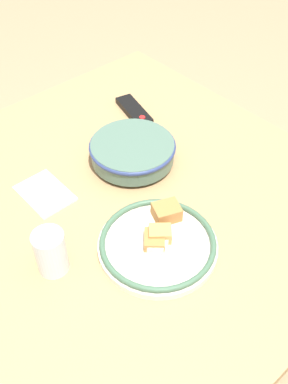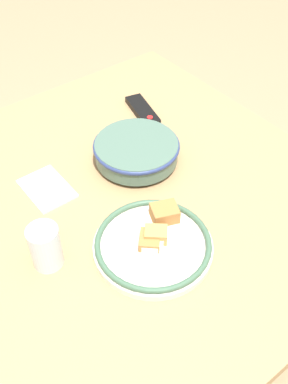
# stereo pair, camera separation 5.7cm
# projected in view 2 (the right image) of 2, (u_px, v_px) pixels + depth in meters

# --- Properties ---
(ground_plane) EXTENTS (8.00, 8.00, 0.00)m
(ground_plane) POSITION_uv_depth(u_px,v_px,m) (135.00, 322.00, 1.71)
(ground_plane) COLOR #9E8460
(dining_table) EXTENTS (1.14, 1.05, 0.71)m
(dining_table) POSITION_uv_depth(u_px,v_px,m) (132.00, 210.00, 1.26)
(dining_table) COLOR tan
(dining_table) RESTS_ON ground_plane
(noodle_bowl) EXTENTS (0.24, 0.24, 0.07)m
(noodle_bowl) POSITION_uv_depth(u_px,v_px,m) (136.00, 150.00, 1.26)
(noodle_bowl) COLOR #4C6B5B
(noodle_bowl) RESTS_ON dining_table
(food_plate) EXTENTS (0.28, 0.28, 0.06)m
(food_plate) POSITION_uv_depth(u_px,v_px,m) (154.00, 243.00, 1.06)
(food_plate) COLOR silver
(food_plate) RESTS_ON dining_table
(tv_remote) EXTENTS (0.17, 0.09, 0.02)m
(tv_remote) POSITION_uv_depth(u_px,v_px,m) (143.00, 111.00, 1.45)
(tv_remote) COLOR black
(tv_remote) RESTS_ON dining_table
(drinking_glass) EXTENTS (0.07, 0.07, 0.11)m
(drinking_glass) POSITION_uv_depth(u_px,v_px,m) (45.00, 247.00, 1.00)
(drinking_glass) COLOR silver
(drinking_glass) RESTS_ON dining_table
(folded_napkin) EXTENTS (0.15, 0.11, 0.01)m
(folded_napkin) POSITION_uv_depth(u_px,v_px,m) (47.00, 188.00, 1.21)
(folded_napkin) COLOR white
(folded_napkin) RESTS_ON dining_table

